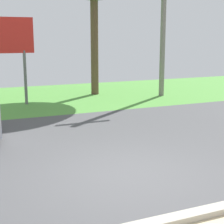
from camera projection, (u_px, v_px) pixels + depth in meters
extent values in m
cube|color=#4C4C4F|center=(91.00, 149.00, 9.05)|extent=(40.00, 8.00, 0.10)
cube|color=#52973E|center=(31.00, 99.00, 16.24)|extent=(40.00, 8.00, 0.10)
cube|color=#B2AD9E|center=(181.00, 218.00, 5.43)|extent=(40.00, 0.24, 0.10)
cylinder|color=gray|center=(164.00, 10.00, 16.17)|extent=(0.24, 0.24, 7.83)
cylinder|color=slate|center=(25.00, 78.00, 14.61)|extent=(0.12, 0.12, 2.20)
cube|color=red|center=(0.00, 35.00, 13.91)|extent=(2.60, 0.10, 1.40)
cylinder|color=brown|center=(94.00, 42.00, 16.90)|extent=(0.36, 0.36, 4.99)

